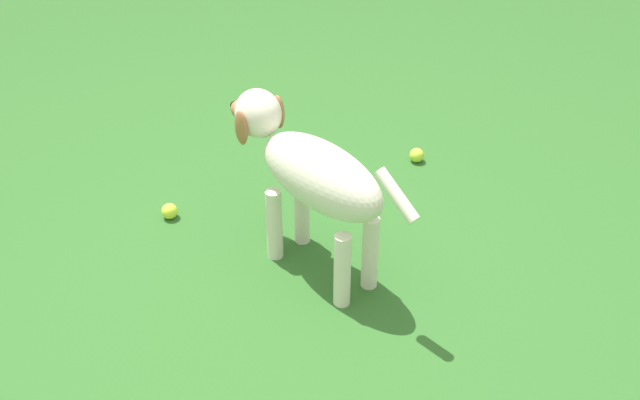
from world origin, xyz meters
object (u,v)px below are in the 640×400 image
object	(u,v)px
dog	(309,172)
tennis_ball_2	(169,211)
tennis_ball_1	(310,150)
tennis_ball_0	(416,155)

from	to	relation	value
dog	tennis_ball_2	size ratio (longest dim) A/B	11.65
dog	tennis_ball_1	xyz separation A→B (m)	(-0.77, 0.07, -0.38)
tennis_ball_1	tennis_ball_2	size ratio (longest dim) A/B	1.00
dog	tennis_ball_0	distance (m)	0.95
dog	tennis_ball_2	distance (m)	0.76
tennis_ball_0	tennis_ball_2	distance (m)	1.14
tennis_ball_0	tennis_ball_2	bearing A→B (deg)	-73.79
tennis_ball_1	tennis_ball_2	bearing A→B (deg)	-55.97
tennis_ball_2	tennis_ball_0	bearing A→B (deg)	106.21
dog	tennis_ball_2	bearing A→B (deg)	20.26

